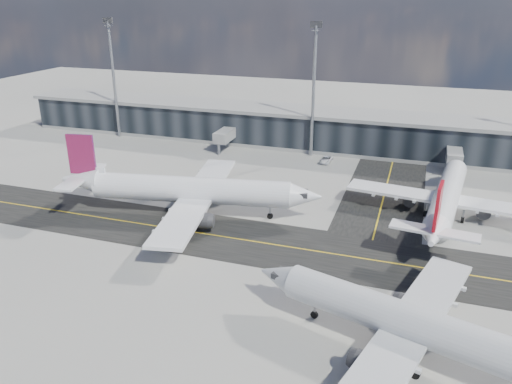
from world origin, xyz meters
The scene contains 9 objects.
ground centered at (0.00, 0.00, 0.00)m, with size 300.00×300.00×0.00m, color gray.
taxiway_lanes centered at (3.91, 10.74, 0.01)m, with size 180.00×63.00×0.03m.
terminal_concourse centered at (0.04, 54.93, 4.09)m, with size 152.00×19.80×8.80m.
floodlight_masts centered at (0.00, 48.00, 15.61)m, with size 102.50×0.70×28.90m.
airliner_af centered at (-12.18, 10.02, 4.26)m, with size 43.43×37.22×12.89m.
airliner_redtail centered at (28.11, 21.43, 3.75)m, with size 32.81×38.37×11.36m.
airliner_near centered at (25.45, -14.88, 3.76)m, with size 37.81×32.57×11.38m.
baggage_tug centered at (-11.10, 8.04, 1.05)m, with size 3.62×2.36×2.09m.
service_van centered at (4.24, 44.00, 0.66)m, with size 2.18×4.73×1.31m, color white.
Camera 1 is at (22.65, -58.31, 34.29)m, focal length 35.00 mm.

